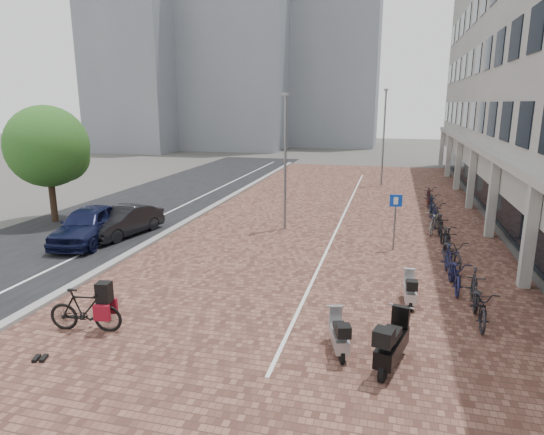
% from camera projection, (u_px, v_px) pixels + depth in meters
% --- Properties ---
extents(ground, '(140.00, 140.00, 0.00)m').
position_uv_depth(ground, '(220.00, 310.00, 13.41)').
color(ground, '#474442').
rests_on(ground, ground).
extents(plaza_brick, '(14.50, 42.00, 0.04)m').
position_uv_depth(plaza_brick, '(339.00, 217.00, 24.22)').
color(plaza_brick, brown).
rests_on(plaza_brick, ground).
extents(street_asphalt, '(8.00, 50.00, 0.03)m').
position_uv_depth(street_asphalt, '(146.00, 206.00, 26.88)').
color(street_asphalt, black).
rests_on(street_asphalt, ground).
extents(curb, '(0.35, 42.00, 0.14)m').
position_uv_depth(curb, '(209.00, 209.00, 25.92)').
color(curb, gray).
rests_on(curb, ground).
extents(lane_line, '(0.12, 44.00, 0.00)m').
position_uv_depth(lane_line, '(178.00, 208.00, 26.39)').
color(lane_line, white).
rests_on(lane_line, street_asphalt).
extents(parking_line, '(0.10, 30.00, 0.00)m').
position_uv_depth(parking_line, '(342.00, 217.00, 24.17)').
color(parking_line, white).
rests_on(parking_line, plaza_brick).
extents(bg_towers, '(33.00, 23.00, 32.00)m').
position_uv_depth(bg_towers, '(247.00, 36.00, 59.63)').
color(bg_towers, gray).
rests_on(bg_towers, ground).
extents(car_navy, '(2.56, 4.75, 1.54)m').
position_uv_depth(car_navy, '(88.00, 225.00, 19.78)').
color(car_navy, black).
rests_on(car_navy, ground).
extents(car_dark, '(2.13, 4.14, 1.30)m').
position_uv_depth(car_dark, '(124.00, 221.00, 20.81)').
color(car_dark, black).
rests_on(car_dark, ground).
extents(hero_bike, '(1.99, 0.82, 1.36)m').
position_uv_depth(hero_bike, '(85.00, 309.00, 12.03)').
color(hero_bike, black).
rests_on(hero_bike, ground).
extents(shoes, '(0.46, 0.42, 0.09)m').
position_uv_depth(shoes, '(39.00, 360.00, 10.73)').
color(shoes, black).
rests_on(shoes, ground).
extents(scooter_front, '(0.49, 1.42, 0.97)m').
position_uv_depth(scooter_front, '(410.00, 289.00, 13.65)').
color(scooter_front, '#BBBBC0').
rests_on(scooter_front, ground).
extents(scooter_mid, '(1.02, 1.91, 1.25)m').
position_uv_depth(scooter_mid, '(392.00, 342.00, 10.35)').
color(scooter_mid, black).
rests_on(scooter_mid, ground).
extents(scooter_back, '(0.83, 1.51, 0.99)m').
position_uv_depth(scooter_back, '(339.00, 333.00, 11.02)').
color(scooter_back, '#99999E').
rests_on(scooter_back, ground).
extents(parking_sign, '(0.48, 0.12, 2.28)m').
position_uv_depth(parking_sign, '(395.00, 214.00, 18.44)').
color(parking_sign, slate).
rests_on(parking_sign, ground).
extents(lamp_near, '(0.12, 0.12, 6.11)m').
position_uv_depth(lamp_near, '(285.00, 164.00, 21.25)').
color(lamp_near, slate).
rests_on(lamp_near, ground).
extents(lamp_far, '(0.12, 0.12, 6.62)m').
position_uv_depth(lamp_far, '(384.00, 139.00, 32.92)').
color(lamp_far, gray).
rests_on(lamp_far, ground).
extents(street_tree, '(3.90, 3.90, 5.67)m').
position_uv_depth(street_tree, '(50.00, 149.00, 22.65)').
color(street_tree, '#382619').
rests_on(street_tree, ground).
extents(bike_row, '(1.41, 18.09, 1.05)m').
position_uv_depth(bike_row, '(442.00, 228.00, 20.18)').
color(bike_row, black).
rests_on(bike_row, ground).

